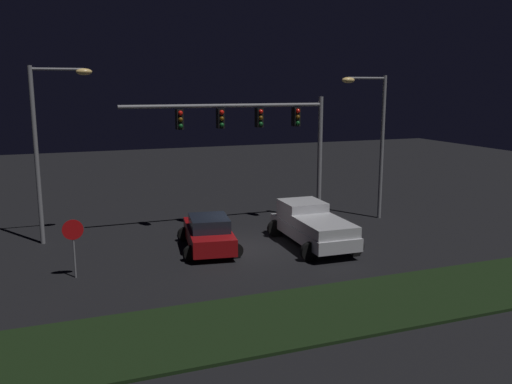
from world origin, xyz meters
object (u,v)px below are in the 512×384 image
Objects in this scene: car_sedan at (209,233)px; traffic_signal_gantry at (260,127)px; street_lamp_right at (374,129)px; pickup_truck at (311,223)px; stop_sign at (73,237)px; street_lamp_left at (48,133)px.

traffic_signal_gantry is at bearing -41.02° from car_sedan.
street_lamp_right is at bearing -6.83° from traffic_signal_gantry.
street_lamp_right is at bearing -55.91° from pickup_truck.
street_lamp_right reaches higher than stop_sign.
street_lamp_right is (9.69, 2.32, 4.08)m from car_sedan.
car_sedan is 8.36m from street_lamp_left.
pickup_truck is 0.53× the size of traffic_signal_gantry.
car_sedan is 2.07× the size of stop_sign.
car_sedan is 0.45× the size of traffic_signal_gantry.
stop_sign reaches higher than pickup_truck.
street_lamp_right is at bearing -4.53° from street_lamp_left.
street_lamp_left is at bearing 96.58° from stop_sign.
street_lamp_left is (-10.75, 4.52, 4.00)m from pickup_truck.
traffic_signal_gantry reaches higher than stop_sign.
street_lamp_left is at bearing 69.13° from pickup_truck.
street_lamp_left is 1.04× the size of street_lamp_right.
traffic_signal_gantry is 9.84m from street_lamp_left.
stop_sign is at bearing -165.37° from street_lamp_right.
traffic_signal_gantry is 1.31× the size of street_lamp_left.
street_lamp_left is (-6.24, 3.58, 4.26)m from car_sedan.
stop_sign reaches higher than car_sedan.
street_lamp_right is at bearing -67.97° from car_sedan.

